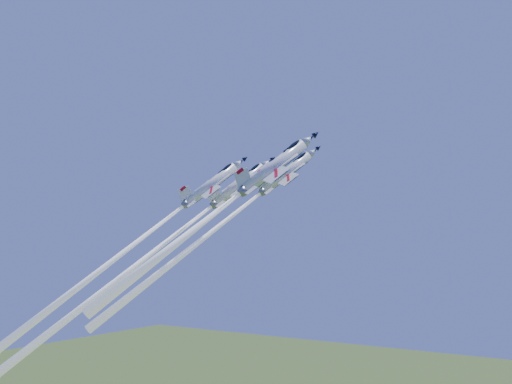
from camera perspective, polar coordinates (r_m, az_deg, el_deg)
The scene contains 4 objects.
jet_lead at distance 105.49m, azimuth -4.10°, elevation -3.71°, with size 26.61×31.68×37.44m.
jet_left at distance 111.62m, azimuth -11.35°, elevation -6.76°, with size 33.30×40.48×47.96m.
jet_right at distance 98.16m, azimuth -4.28°, elevation -2.23°, with size 25.86×29.64×34.89m.
jet_slot at distance 106.64m, azimuth -13.14°, elevation -5.91°, with size 29.50×35.55×42.08m.
Camera 1 is at (58.44, -89.76, 70.05)m, focal length 40.00 mm.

